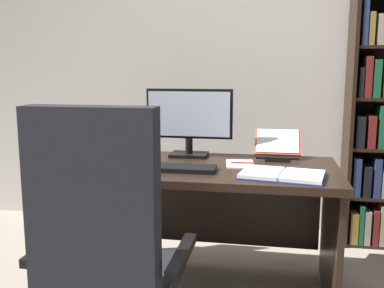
{
  "coord_description": "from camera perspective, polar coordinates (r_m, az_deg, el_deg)",
  "views": [
    {
      "loc": [
        0.2,
        -1.4,
        1.23
      ],
      "look_at": [
        -0.22,
        0.89,
        0.84
      ],
      "focal_mm": 41.57,
      "sensor_mm": 36.0,
      "label": 1
    }
  ],
  "objects": [
    {
      "name": "office_chair",
      "position": [
        1.81,
        -10.97,
        -15.52
      ],
      "size": [
        0.61,
        0.6,
        1.11
      ],
      "rotation": [
        0.0,
        0.0,
        -0.0
      ],
      "color": "black",
      "rests_on": "ground"
    },
    {
      "name": "pen",
      "position": [
        2.45,
        6.66,
        -2.4
      ],
      "size": [
        0.14,
        0.01,
        0.01
      ],
      "primitive_type": "cylinder",
      "rotation": [
        0.0,
        1.57,
        0.04
      ],
      "color": "maroon",
      "rests_on": "notepad"
    },
    {
      "name": "open_binder",
      "position": [
        2.22,
        11.5,
        -3.88
      ],
      "size": [
        0.44,
        0.33,
        0.02
      ],
      "rotation": [
        0.0,
        0.0,
        -0.17
      ],
      "color": "navy",
      "rests_on": "desk"
    },
    {
      "name": "computer_mouse",
      "position": [
        2.4,
        -9.18,
        -2.59
      ],
      "size": [
        0.06,
        0.1,
        0.04
      ],
      "primitive_type": "ellipsoid",
      "color": "black",
      "rests_on": "desk"
    },
    {
      "name": "laptop",
      "position": [
        2.83,
        -10.96,
        -0.13
      ],
      "size": [
        0.34,
        0.29,
        0.24
      ],
      "color": "black",
      "rests_on": "desk"
    },
    {
      "name": "desk",
      "position": [
        2.56,
        0.2,
        -6.57
      ],
      "size": [
        1.59,
        0.74,
        0.71
      ],
      "color": "black",
      "rests_on": "ground"
    },
    {
      "name": "wall_back",
      "position": [
        3.48,
        7.16,
        12.52
      ],
      "size": [
        5.13,
        0.12,
        2.83
      ],
      "primitive_type": "cube",
      "color": "beige",
      "rests_on": "ground"
    },
    {
      "name": "monitor",
      "position": [
        2.66,
        -0.37,
        2.83
      ],
      "size": [
        0.52,
        0.16,
        0.41
      ],
      "color": "black",
      "rests_on": "desk"
    },
    {
      "name": "coffee_mug",
      "position": [
        2.61,
        -14.3,
        -1.16
      ],
      "size": [
        0.09,
        0.09,
        0.09
      ],
      "primitive_type": "cylinder",
      "color": "#334C7A",
      "rests_on": "desk"
    },
    {
      "name": "keyboard",
      "position": [
        2.32,
        -2.15,
        -3.1
      ],
      "size": [
        0.42,
        0.15,
        0.02
      ],
      "primitive_type": "cube",
      "color": "black",
      "rests_on": "desk"
    },
    {
      "name": "reading_stand_with_book",
      "position": [
        2.69,
        10.92,
        -0.1
      ],
      "size": [
        0.27,
        0.26,
        0.16
      ],
      "color": "black",
      "rests_on": "desk"
    },
    {
      "name": "notepad",
      "position": [
        2.45,
        6.19,
        -2.59
      ],
      "size": [
        0.17,
        0.23,
        0.01
      ],
      "primitive_type": "cube",
      "rotation": [
        0.0,
        0.0,
        0.11
      ],
      "color": "white",
      "rests_on": "desk"
    }
  ]
}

